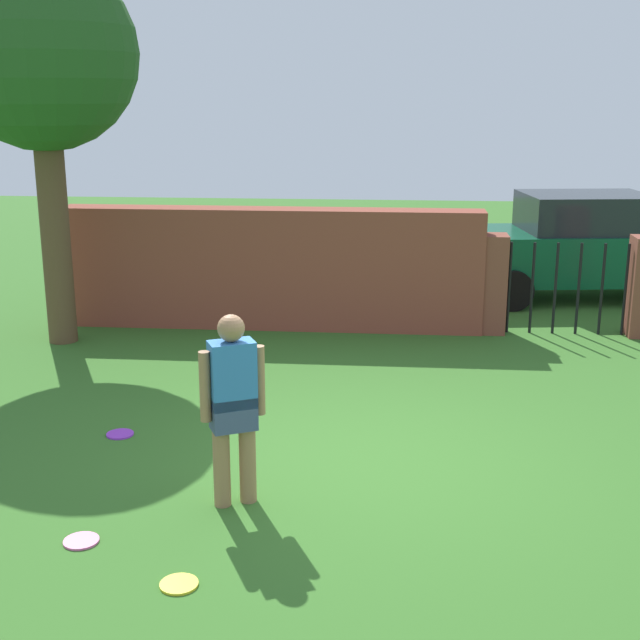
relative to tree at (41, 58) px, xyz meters
name	(u,v)px	position (x,y,z in m)	size (l,w,h in m)	color
ground_plane	(362,460)	(4.26, -3.59, -3.72)	(40.00, 40.00, 0.00)	#336623
brick_wall	(272,269)	(2.76, 0.99, -2.86)	(6.00, 0.50, 1.73)	brown
tree	(41,58)	(0.00, 0.00, 0.00)	(2.46, 2.46, 5.02)	brown
person	(233,401)	(3.24, -4.54, -2.83)	(0.50, 0.35, 1.62)	#9E704C
fence_gate	(567,285)	(6.92, 0.99, -3.02)	(2.57, 0.44, 1.40)	brown
car	(583,246)	(7.59, 3.31, -2.86)	(4.39, 2.35, 1.72)	#0C4C2D
frisbee_purple	(120,434)	(1.82, -3.20, -3.71)	(0.27, 0.27, 0.02)	purple
frisbee_yellow	(179,584)	(3.08, -5.80, -3.71)	(0.27, 0.27, 0.02)	yellow
frisbee_pink	(81,541)	(2.19, -5.28, -3.71)	(0.27, 0.27, 0.02)	pink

